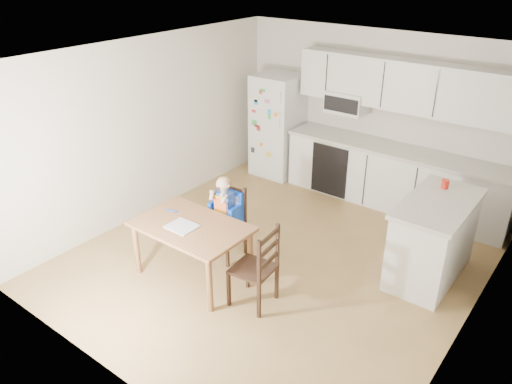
{
  "coord_description": "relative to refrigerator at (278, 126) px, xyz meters",
  "views": [
    {
      "loc": [
        2.99,
        -4.39,
        3.53
      ],
      "look_at": [
        -0.1,
        -0.35,
        1.02
      ],
      "focal_mm": 35.0,
      "sensor_mm": 36.0,
      "label": 1
    }
  ],
  "objects": [
    {
      "name": "kitchen_island",
      "position": [
        3.17,
        -1.37,
        -0.35
      ],
      "size": [
        0.7,
        1.33,
        0.98
      ],
      "color": "silver",
      "rests_on": "ground"
    },
    {
      "name": "kitchen_run",
      "position": [
        2.05,
        0.09,
        0.03
      ],
      "size": [
        3.37,
        0.62,
        2.15
      ],
      "color": "silver",
      "rests_on": "ground"
    },
    {
      "name": "chair_booster",
      "position": [
        0.98,
        -2.48,
        -0.19
      ],
      "size": [
        0.42,
        0.42,
        1.09
      ],
      "rotation": [
        0.0,
        0.0,
        0.04
      ],
      "color": "black",
      "rests_on": "ground"
    },
    {
      "name": "napkin",
      "position": [
        0.93,
        -3.19,
        -0.14
      ],
      "size": [
        0.32,
        0.28,
        0.01
      ],
      "primitive_type": "cube",
      "color": "silver",
      "rests_on": "dining_table"
    },
    {
      "name": "refrigerator",
      "position": [
        0.0,
        0.0,
        0.0
      ],
      "size": [
        0.72,
        0.7,
        1.7
      ],
      "primitive_type": "cube",
      "color": "silver",
      "rests_on": "ground"
    },
    {
      "name": "room",
      "position": [
        1.55,
        -1.67,
        0.4
      ],
      "size": [
        4.52,
        5.01,
        2.51
      ],
      "color": "olive",
      "rests_on": "ground"
    },
    {
      "name": "chair_side",
      "position": [
        1.92,
        -3.04,
        -0.31
      ],
      "size": [
        0.46,
        0.46,
        0.95
      ],
      "rotation": [
        0.0,
        0.0,
        -1.47
      ],
      "color": "black",
      "rests_on": "ground"
    },
    {
      "name": "toddler_spoon",
      "position": [
        0.56,
        -3.0,
        -0.14
      ],
      "size": [
        0.12,
        0.06,
        0.02
      ],
      "primitive_type": "cylinder",
      "rotation": [
        0.0,
        1.57,
        0.35
      ],
      "color": "blue",
      "rests_on": "dining_table"
    },
    {
      "name": "red_cup",
      "position": [
        3.1,
        -1.01,
        0.19
      ],
      "size": [
        0.09,
        0.09,
        0.11
      ],
      "primitive_type": "cylinder",
      "color": "red",
      "rests_on": "kitchen_island"
    },
    {
      "name": "dining_table",
      "position": [
        0.98,
        -3.1,
        -0.24
      ],
      "size": [
        1.31,
        0.84,
        0.7
      ],
      "color": "brown",
      "rests_on": "ground"
    }
  ]
}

